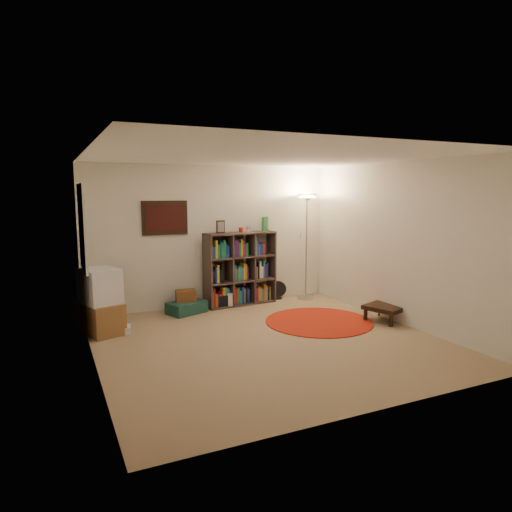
{
  "coord_description": "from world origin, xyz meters",
  "views": [
    {
      "loc": [
        -2.69,
        -5.44,
        2.04
      ],
      "look_at": [
        0.1,
        0.6,
        1.1
      ],
      "focal_mm": 32.0,
      "sensor_mm": 36.0,
      "label": 1
    }
  ],
  "objects_px": {
    "bookshelf": "(239,270)",
    "floor_fan": "(278,290)",
    "floor_lamp": "(307,212)",
    "tv_stand": "(101,302)",
    "suitcase": "(187,307)",
    "side_table": "(386,308)"
  },
  "relations": [
    {
      "from": "floor_lamp",
      "to": "floor_fan",
      "type": "bearing_deg",
      "value": 157.71
    },
    {
      "from": "tv_stand",
      "to": "bookshelf",
      "type": "bearing_deg",
      "value": -2.25
    },
    {
      "from": "floor_lamp",
      "to": "tv_stand",
      "type": "relative_size",
      "value": 2.1
    },
    {
      "from": "tv_stand",
      "to": "suitcase",
      "type": "distance_m",
      "value": 1.57
    },
    {
      "from": "floor_fan",
      "to": "side_table",
      "type": "relative_size",
      "value": 0.49
    },
    {
      "from": "floor_fan",
      "to": "tv_stand",
      "type": "distance_m",
      "value": 3.42
    },
    {
      "from": "floor_lamp",
      "to": "bookshelf",
      "type": "bearing_deg",
      "value": 173.91
    },
    {
      "from": "suitcase",
      "to": "floor_lamp",
      "type": "bearing_deg",
      "value": -19.15
    },
    {
      "from": "suitcase",
      "to": "side_table",
      "type": "distance_m",
      "value": 3.27
    },
    {
      "from": "suitcase",
      "to": "side_table",
      "type": "xyz_separation_m",
      "value": [
        2.74,
        -1.78,
        0.12
      ]
    },
    {
      "from": "floor_lamp",
      "to": "tv_stand",
      "type": "distance_m",
      "value": 4.03
    },
    {
      "from": "floor_fan",
      "to": "tv_stand",
      "type": "bearing_deg",
      "value": -151.55
    },
    {
      "from": "side_table",
      "to": "tv_stand",
      "type": "bearing_deg",
      "value": 163.64
    },
    {
      "from": "floor_fan",
      "to": "suitcase",
      "type": "height_order",
      "value": "floor_fan"
    },
    {
      "from": "floor_fan",
      "to": "suitcase",
      "type": "bearing_deg",
      "value": -157.57
    },
    {
      "from": "tv_stand",
      "to": "side_table",
      "type": "height_order",
      "value": "tv_stand"
    },
    {
      "from": "side_table",
      "to": "floor_fan",
      "type": "bearing_deg",
      "value": 112.79
    },
    {
      "from": "tv_stand",
      "to": "suitcase",
      "type": "bearing_deg",
      "value": 2.08
    },
    {
      "from": "bookshelf",
      "to": "tv_stand",
      "type": "distance_m",
      "value": 2.6
    },
    {
      "from": "bookshelf",
      "to": "floor_fan",
      "type": "distance_m",
      "value": 0.95
    },
    {
      "from": "floor_lamp",
      "to": "floor_fan",
      "type": "relative_size",
      "value": 5.74
    },
    {
      "from": "bookshelf",
      "to": "floor_lamp",
      "type": "relative_size",
      "value": 0.79
    }
  ]
}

